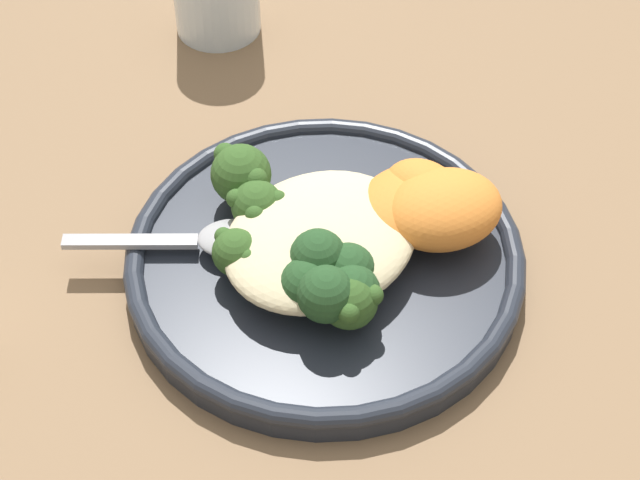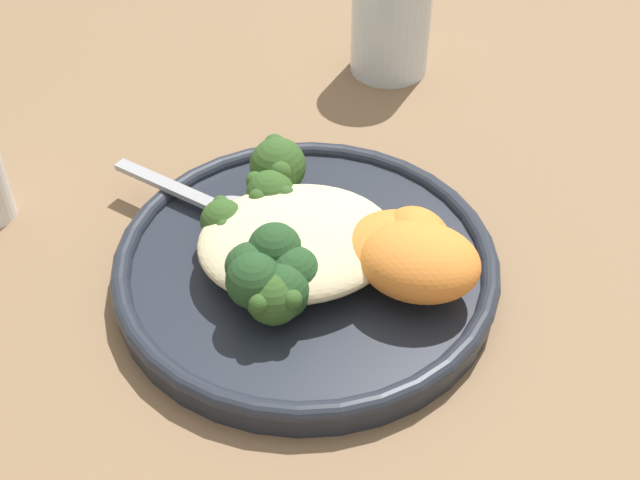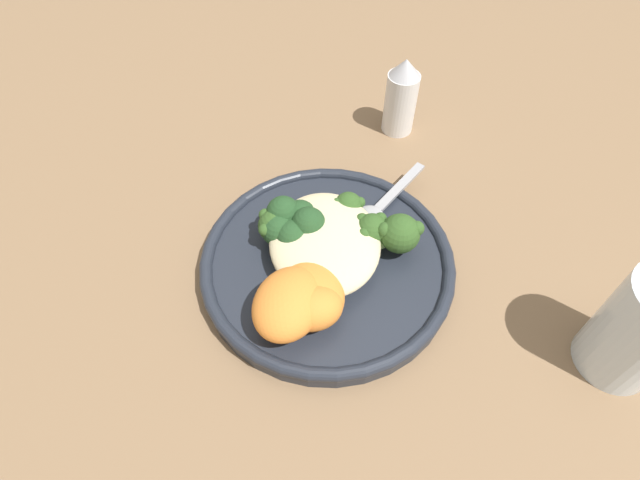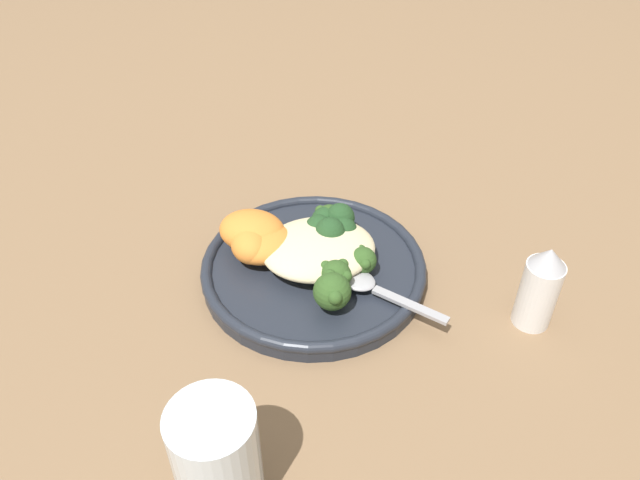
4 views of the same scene
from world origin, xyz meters
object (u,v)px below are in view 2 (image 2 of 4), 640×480
broccoli_stalk_2 (253,230)px  spoon (224,208)px  sweet_potato_chunk_2 (419,262)px  sweet_potato_chunk_0 (418,244)px  plate (311,267)px  sweet_potato_chunk_1 (389,242)px  broccoli_stalk_3 (284,259)px  broccoli_stalk_4 (281,291)px  broccoli_stalk_1 (279,202)px  broccoli_stalk_0 (286,180)px  quinoa_mound (297,241)px  kale_tuft (271,274)px  water_glass (392,10)px

broccoli_stalk_2 → spoon: (-0.02, 0.03, -0.01)m
sweet_potato_chunk_2 → sweet_potato_chunk_0: bearing=77.2°
plate → sweet_potato_chunk_1: (0.04, -0.01, 0.03)m
broccoli_stalk_3 → broccoli_stalk_4: broccoli_stalk_4 is taller
broccoli_stalk_1 → broccoli_stalk_4: (-0.01, -0.08, 0.00)m
broccoli_stalk_4 → sweet_potato_chunk_0: (0.08, 0.02, 0.00)m
broccoli_stalk_3 → sweet_potato_chunk_0: (0.08, -0.01, 0.01)m
plate → broccoli_stalk_3: bearing=-143.5°
sweet_potato_chunk_0 → spoon: bearing=148.6°
broccoli_stalk_0 → broccoli_stalk_1: size_ratio=1.45×
quinoa_mound → broccoli_stalk_2: (-0.02, 0.02, -0.00)m
broccoli_stalk_2 → kale_tuft: (0.01, -0.05, 0.01)m
plate → sweet_potato_chunk_1: size_ratio=3.54×
quinoa_mound → kale_tuft: size_ratio=2.08×
spoon → sweet_potato_chunk_0: bearing=-169.2°
sweet_potato_chunk_1 → sweet_potato_chunk_2: size_ratio=0.94×
plate → broccoli_stalk_3: broccoli_stalk_3 is taller
broccoli_stalk_0 → sweet_potato_chunk_0: broccoli_stalk_0 is taller
sweet_potato_chunk_2 → kale_tuft: same height
broccoli_stalk_4 → sweet_potato_chunk_2: 0.08m
water_glass → broccoli_stalk_3: bearing=-116.2°
broccoli_stalk_0 → sweet_potato_chunk_1: (0.05, -0.07, -0.00)m
broccoli_stalk_0 → kale_tuft: bearing=149.6°
plate → quinoa_mound: bearing=-166.0°
sweet_potato_chunk_0 → kale_tuft: 0.09m
quinoa_mound → sweet_potato_chunk_2: (0.06, -0.03, 0.01)m
broccoli_stalk_1 → sweet_potato_chunk_2: bearing=-168.2°
broccoli_stalk_2 → sweet_potato_chunk_2: bearing=173.0°
kale_tuft → broccoli_stalk_0: bearing=76.5°
sweet_potato_chunk_2 → kale_tuft: bearing=176.5°
kale_tuft → spoon: 0.08m
broccoli_stalk_1 → sweet_potato_chunk_0: size_ratio=1.44×
sweet_potato_chunk_0 → water_glass: (0.04, 0.25, 0.01)m
broccoli_stalk_2 → broccoli_stalk_1: bearing=-110.1°
plate → broccoli_stalk_2: (-0.03, 0.02, 0.02)m
water_glass → sweet_potato_chunk_0: bearing=-99.4°
plate → spoon: bearing=135.7°
kale_tuft → broccoli_stalk_1: bearing=79.0°
plate → sweet_potato_chunk_0: 0.07m
broccoli_stalk_1 → spoon: 0.04m
broccoli_stalk_1 → sweet_potato_chunk_0: (0.07, -0.05, 0.00)m
quinoa_mound → broccoli_stalk_3: quinoa_mound is taller
broccoli_stalk_1 → broccoli_stalk_0: bearing=-54.9°
plate → broccoli_stalk_1: bearing=112.3°
broccoli_stalk_3 → broccoli_stalk_4: (-0.01, -0.03, 0.00)m
sweet_potato_chunk_2 → broccoli_stalk_3: bearing=163.2°
kale_tuft → sweet_potato_chunk_2: bearing=-3.5°
broccoli_stalk_1 → water_glass: 0.23m
plate → broccoli_stalk_4: broccoli_stalk_4 is taller
broccoli_stalk_0 → sweet_potato_chunk_0: size_ratio=2.08×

